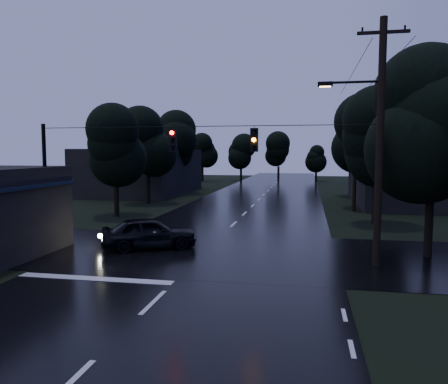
% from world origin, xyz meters
% --- Properties ---
extents(main_road, '(12.00, 120.00, 0.02)m').
position_xyz_m(main_road, '(0.00, 30.00, 0.00)').
color(main_road, black).
rests_on(main_road, ground).
extents(cross_street, '(60.00, 9.00, 0.02)m').
position_xyz_m(cross_street, '(0.00, 12.00, 0.00)').
color(cross_street, black).
rests_on(cross_street, ground).
extents(building_far_right, '(10.00, 14.00, 4.40)m').
position_xyz_m(building_far_right, '(14.00, 34.00, 2.20)').
color(building_far_right, black).
rests_on(building_far_right, ground).
extents(building_far_left, '(10.00, 16.00, 5.00)m').
position_xyz_m(building_far_left, '(-14.00, 40.00, 2.50)').
color(building_far_left, black).
rests_on(building_far_left, ground).
extents(utility_pole_main, '(3.50, 0.30, 10.00)m').
position_xyz_m(utility_pole_main, '(7.41, 11.00, 5.26)').
color(utility_pole_main, black).
rests_on(utility_pole_main, ground).
extents(utility_pole_far, '(2.00, 0.30, 7.50)m').
position_xyz_m(utility_pole_far, '(8.30, 28.00, 3.88)').
color(utility_pole_far, black).
rests_on(utility_pole_far, ground).
extents(anchor_pole_left, '(0.18, 0.18, 6.00)m').
position_xyz_m(anchor_pole_left, '(-7.50, 11.00, 3.00)').
color(anchor_pole_left, black).
rests_on(anchor_pole_left, ground).
extents(span_signals, '(15.00, 0.37, 1.12)m').
position_xyz_m(span_signals, '(0.56, 10.99, 5.24)').
color(span_signals, black).
rests_on(span_signals, ground).
extents(tree_corner_near, '(4.48, 4.48, 9.44)m').
position_xyz_m(tree_corner_near, '(10.00, 13.00, 5.99)').
color(tree_corner_near, black).
rests_on(tree_corner_near, ground).
extents(tree_left_a, '(3.92, 3.92, 8.26)m').
position_xyz_m(tree_left_a, '(-9.00, 22.00, 5.24)').
color(tree_left_a, black).
rests_on(tree_left_a, ground).
extents(tree_left_b, '(4.20, 4.20, 8.85)m').
position_xyz_m(tree_left_b, '(-9.60, 30.00, 5.62)').
color(tree_left_b, black).
rests_on(tree_left_b, ground).
extents(tree_left_c, '(4.48, 4.48, 9.44)m').
position_xyz_m(tree_left_c, '(-10.20, 40.00, 5.99)').
color(tree_left_c, black).
rests_on(tree_left_c, ground).
extents(tree_right_a, '(4.20, 4.20, 8.85)m').
position_xyz_m(tree_right_a, '(9.00, 22.00, 5.62)').
color(tree_right_a, black).
rests_on(tree_right_a, ground).
extents(tree_right_b, '(4.48, 4.48, 9.44)m').
position_xyz_m(tree_right_b, '(9.60, 30.00, 5.99)').
color(tree_right_b, black).
rests_on(tree_right_b, ground).
extents(tree_right_c, '(4.76, 4.76, 10.03)m').
position_xyz_m(tree_right_c, '(10.20, 40.00, 6.37)').
color(tree_right_c, black).
rests_on(tree_right_c, ground).
extents(car, '(4.91, 3.59, 1.55)m').
position_xyz_m(car, '(-2.85, 12.31, 0.78)').
color(car, black).
rests_on(car, ground).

